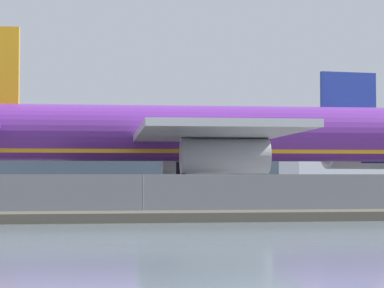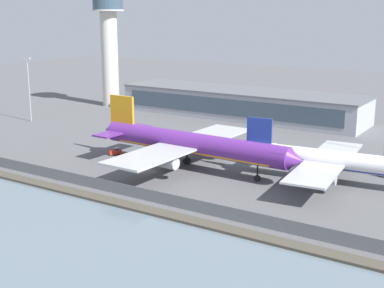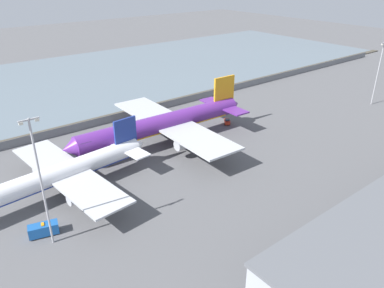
% 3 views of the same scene
% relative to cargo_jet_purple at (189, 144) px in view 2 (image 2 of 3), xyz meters
% --- Properties ---
extents(ground_plane, '(500.00, 500.00, 0.00)m').
position_rel_cargo_jet_purple_xyz_m(ground_plane, '(-7.79, -7.53, -5.99)').
color(ground_plane, '#565659').
extents(shoreline_seawall, '(320.00, 3.00, 0.50)m').
position_rel_cargo_jet_purple_xyz_m(shoreline_seawall, '(-7.79, -28.03, -5.74)').
color(shoreline_seawall, '#474238').
rests_on(shoreline_seawall, ground).
extents(perimeter_fence, '(280.00, 0.10, 2.47)m').
position_rel_cargo_jet_purple_xyz_m(perimeter_fence, '(-7.79, -23.53, -4.76)').
color(perimeter_fence, slate).
rests_on(perimeter_fence, ground).
extents(cargo_jet_purple, '(55.29, 47.41, 15.71)m').
position_rel_cargo_jet_purple_xyz_m(cargo_jet_purple, '(0.00, 0.00, 0.00)').
color(cargo_jet_purple, '#602889').
rests_on(cargo_jet_purple, ground).
extents(passenger_jet_white, '(44.86, 38.75, 12.97)m').
position_rel_cargo_jet_purple_xyz_m(passenger_jet_white, '(32.01, 7.29, -1.04)').
color(passenger_jet_white, white).
rests_on(passenger_jet_white, ground).
extents(baggage_tug, '(3.20, 3.52, 1.80)m').
position_rel_cargo_jet_purple_xyz_m(baggage_tug, '(-23.06, 0.10, -5.19)').
color(baggage_tug, red).
rests_on(baggage_tug, ground).
extents(ops_van, '(5.57, 3.38, 2.48)m').
position_rel_cargo_jet_purple_xyz_m(ops_van, '(39.90, 18.51, -4.72)').
color(ops_van, '#19519E').
rests_on(ops_van, ground).
extents(control_tower, '(12.86, 12.86, 45.06)m').
position_rel_cargo_jet_purple_xyz_m(control_tower, '(-74.48, 57.69, 19.90)').
color(control_tower, beige).
rests_on(control_tower, ground).
extents(terminal_building, '(88.38, 21.60, 9.62)m').
position_rel_cargo_jet_purple_xyz_m(terminal_building, '(-19.90, 63.99, -1.18)').
color(terminal_building, '#9EA3AD').
rests_on(terminal_building, ground).
extents(apron_light_mast_apron_east, '(3.20, 0.40, 21.81)m').
position_rel_cargo_jet_purple_xyz_m(apron_light_mast_apron_east, '(-76.24, 18.50, 6.20)').
color(apron_light_mast_apron_east, '#A8A8AD').
rests_on(apron_light_mast_apron_east, ground).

